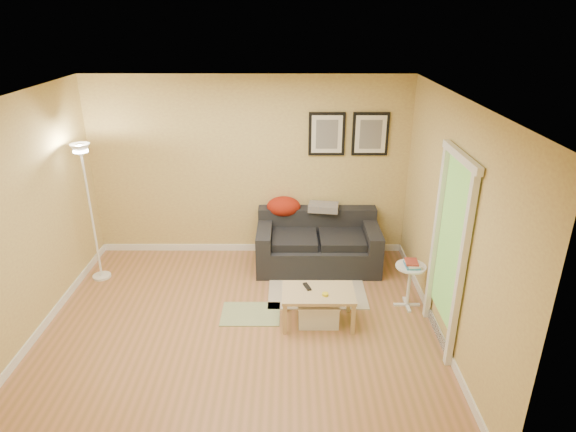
# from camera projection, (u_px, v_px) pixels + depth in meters

# --- Properties ---
(floor) EXTENTS (4.50, 4.50, 0.00)m
(floor) POSITION_uv_depth(u_px,v_px,m) (240.00, 329.00, 5.60)
(floor) COLOR #AE714A
(floor) RESTS_ON ground
(ceiling) EXTENTS (4.50, 4.50, 0.00)m
(ceiling) POSITION_uv_depth(u_px,v_px,m) (229.00, 99.00, 4.58)
(ceiling) COLOR white
(ceiling) RESTS_ON wall_back
(wall_back) EXTENTS (4.50, 0.00, 4.50)m
(wall_back) POSITION_uv_depth(u_px,v_px,m) (250.00, 168.00, 6.93)
(wall_back) COLOR #DCC670
(wall_back) RESTS_ON ground
(wall_front) EXTENTS (4.50, 0.00, 4.50)m
(wall_front) POSITION_uv_depth(u_px,v_px,m) (204.00, 348.00, 3.25)
(wall_front) COLOR #DCC670
(wall_front) RESTS_ON ground
(wall_left) EXTENTS (0.00, 4.00, 4.00)m
(wall_left) POSITION_uv_depth(u_px,v_px,m) (20.00, 225.00, 5.10)
(wall_left) COLOR #DCC670
(wall_left) RESTS_ON ground
(wall_right) EXTENTS (0.00, 4.00, 4.00)m
(wall_right) POSITION_uv_depth(u_px,v_px,m) (451.00, 226.00, 5.08)
(wall_right) COLOR #DCC670
(wall_right) RESTS_ON ground
(baseboard_back) EXTENTS (4.50, 0.02, 0.10)m
(baseboard_back) POSITION_uv_depth(u_px,v_px,m) (252.00, 247.00, 7.41)
(baseboard_back) COLOR white
(baseboard_back) RESTS_ON ground
(baseboard_left) EXTENTS (0.02, 4.00, 0.10)m
(baseboard_left) POSITION_uv_depth(u_px,v_px,m) (44.00, 325.00, 5.58)
(baseboard_left) COLOR white
(baseboard_left) RESTS_ON ground
(baseboard_right) EXTENTS (0.02, 4.00, 0.10)m
(baseboard_right) POSITION_uv_depth(u_px,v_px,m) (436.00, 326.00, 5.57)
(baseboard_right) COLOR white
(baseboard_right) RESTS_ON ground
(sofa) EXTENTS (1.70, 0.90, 0.75)m
(sofa) POSITION_uv_depth(u_px,v_px,m) (318.00, 241.00, 6.86)
(sofa) COLOR black
(sofa) RESTS_ON ground
(red_throw) EXTENTS (0.48, 0.36, 0.28)m
(red_throw) POSITION_uv_depth(u_px,v_px,m) (284.00, 206.00, 7.01)
(red_throw) COLOR #9C2B0E
(red_throw) RESTS_ON sofa
(plaid_throw) EXTENTS (0.45, 0.32, 0.10)m
(plaid_throw) POSITION_uv_depth(u_px,v_px,m) (323.00, 207.00, 6.96)
(plaid_throw) COLOR tan
(plaid_throw) RESTS_ON sofa
(framed_print_left) EXTENTS (0.50, 0.04, 0.60)m
(framed_print_left) POSITION_uv_depth(u_px,v_px,m) (327.00, 134.00, 6.71)
(framed_print_left) COLOR black
(framed_print_left) RESTS_ON wall_back
(framed_print_right) EXTENTS (0.50, 0.04, 0.60)m
(framed_print_right) POSITION_uv_depth(u_px,v_px,m) (370.00, 134.00, 6.71)
(framed_print_right) COLOR black
(framed_print_right) RESTS_ON wall_back
(area_rug) EXTENTS (1.25, 0.85, 0.01)m
(area_rug) POSITION_uv_depth(u_px,v_px,m) (317.00, 291.00, 6.34)
(area_rug) COLOR beige
(area_rug) RESTS_ON ground
(green_runner) EXTENTS (0.70, 0.50, 0.01)m
(green_runner) POSITION_uv_depth(u_px,v_px,m) (251.00, 314.00, 5.87)
(green_runner) COLOR #668C4C
(green_runner) RESTS_ON ground
(coffee_table) EXTENTS (0.94, 0.74, 0.41)m
(coffee_table) POSITION_uv_depth(u_px,v_px,m) (318.00, 307.00, 5.64)
(coffee_table) COLOR tan
(coffee_table) RESTS_ON ground
(remote_control) EXTENTS (0.10, 0.17, 0.02)m
(remote_control) POSITION_uv_depth(u_px,v_px,m) (307.00, 287.00, 5.65)
(remote_control) COLOR black
(remote_control) RESTS_ON coffee_table
(tape_roll) EXTENTS (0.07, 0.07, 0.03)m
(tape_roll) POSITION_uv_depth(u_px,v_px,m) (325.00, 294.00, 5.48)
(tape_roll) COLOR yellow
(tape_roll) RESTS_ON coffee_table
(storage_bin) EXTENTS (0.48, 0.35, 0.29)m
(storage_bin) POSITION_uv_depth(u_px,v_px,m) (318.00, 312.00, 5.66)
(storage_bin) COLOR white
(storage_bin) RESTS_ON ground
(side_table) EXTENTS (0.37, 0.37, 0.56)m
(side_table) POSITION_uv_depth(u_px,v_px,m) (409.00, 286.00, 5.94)
(side_table) COLOR white
(side_table) RESTS_ON ground
(book_stack) EXTENTS (0.18, 0.23, 0.07)m
(book_stack) POSITION_uv_depth(u_px,v_px,m) (412.00, 264.00, 5.80)
(book_stack) COLOR teal
(book_stack) RESTS_ON side_table
(floor_lamp) EXTENTS (0.24, 0.24, 1.87)m
(floor_lamp) POSITION_uv_depth(u_px,v_px,m) (92.00, 218.00, 6.34)
(floor_lamp) COLOR white
(floor_lamp) RESTS_ON ground
(doorway) EXTENTS (0.12, 1.01, 2.13)m
(doorway) POSITION_uv_depth(u_px,v_px,m) (447.00, 256.00, 5.05)
(doorway) COLOR white
(doorway) RESTS_ON ground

